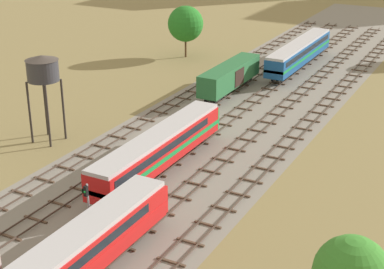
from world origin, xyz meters
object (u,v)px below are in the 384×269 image
Objects in this scene: passenger_coach_centre_left_far at (299,51)px; water_tower at (43,70)px; freight_boxcar_left_midfar at (230,75)px; signal_post_nearest at (88,208)px; diesel_railcar_centre_near at (72,257)px; diesel_railcar_centre_left_mid at (159,147)px.

passenger_coach_centre_left_far is 43.26m from water_tower.
signal_post_nearest reaches higher than freight_boxcar_left_midfar.
water_tower is (-14.67, -40.34, 5.36)m from passenger_coach_centre_left_far.
diesel_railcar_centre_near is 1.46× the size of freight_boxcar_left_midfar.
diesel_railcar_centre_near is 0.93× the size of passenger_coach_centre_left_far.
diesel_railcar_centre_near is at bearing -65.43° from signal_post_nearest.
water_tower is at bearing 138.55° from signal_post_nearest.
diesel_railcar_centre_left_mid is 15.67m from water_tower.
passenger_coach_centre_left_far is 4.10× the size of signal_post_nearest.
water_tower is (-14.67, 1.09, 5.38)m from diesel_railcar_centre_left_mid.
diesel_railcar_centre_near is 5.26m from signal_post_nearest.
water_tower reaches higher than diesel_railcar_centre_left_mid.
passenger_coach_centre_left_far is at bearing 94.12° from diesel_railcar_centre_near.
water_tower reaches higher than diesel_railcar_centre_near.
freight_boxcar_left_midfar is at bearing -105.16° from passenger_coach_centre_left_far.
diesel_railcar_centre_near is at bearing -85.88° from passenger_coach_centre_left_far.
freight_boxcar_left_midfar is 16.50m from passenger_coach_centre_left_far.
freight_boxcar_left_midfar is 39.82m from signal_post_nearest.
passenger_coach_centre_left_far reaches higher than freight_boxcar_left_midfar.
freight_boxcar_left_midfar is 27.09m from water_tower.
diesel_railcar_centre_left_mid is 25.86m from freight_boxcar_left_midfar.
diesel_railcar_centre_near reaches higher than freight_boxcar_left_midfar.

